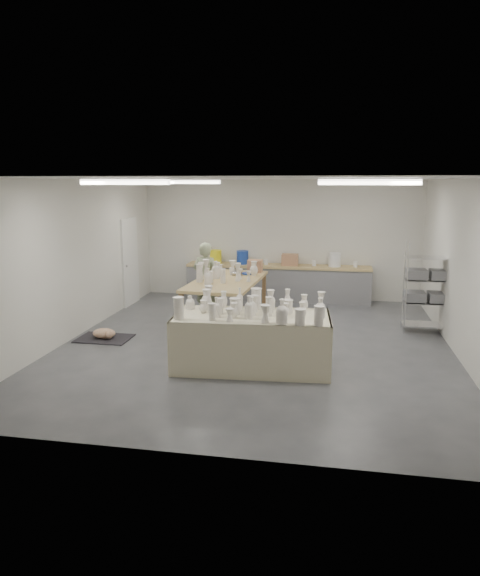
% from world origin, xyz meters
% --- Properties ---
extents(room, '(8.00, 8.02, 3.00)m').
position_xyz_m(room, '(-0.11, 0.08, 2.06)').
color(room, '#424449').
rests_on(room, ground).
extents(back_counter, '(4.60, 0.60, 1.24)m').
position_xyz_m(back_counter, '(-0.01, 3.68, 0.49)').
color(back_counter, tan).
rests_on(back_counter, ground).
extents(wire_shelf, '(0.88, 0.48, 1.80)m').
position_xyz_m(wire_shelf, '(3.20, 1.40, 0.92)').
color(wire_shelf, silver).
rests_on(wire_shelf, ground).
extents(drying_table, '(2.54, 1.33, 1.24)m').
position_xyz_m(drying_table, '(0.11, -1.20, 0.47)').
color(drying_table, olive).
rests_on(drying_table, ground).
extents(work_table, '(1.42, 2.60, 1.32)m').
position_xyz_m(work_table, '(-0.80, 1.36, 0.95)').
color(work_table, tan).
rests_on(work_table, ground).
extents(rug, '(1.00, 0.70, 0.02)m').
position_xyz_m(rug, '(-2.90, -0.20, 0.01)').
color(rug, black).
rests_on(rug, ground).
extents(cat, '(0.53, 0.46, 0.19)m').
position_xyz_m(cat, '(-2.88, -0.21, 0.12)').
color(cat, white).
rests_on(cat, rug).
extents(potter, '(0.65, 0.48, 1.64)m').
position_xyz_m(potter, '(-1.43, 1.94, 0.82)').
color(potter, '#96A37E').
rests_on(potter, ground).
extents(red_stool, '(0.36, 0.36, 0.28)m').
position_xyz_m(red_stool, '(-1.43, 2.21, 0.25)').
color(red_stool, red).
rests_on(red_stool, ground).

